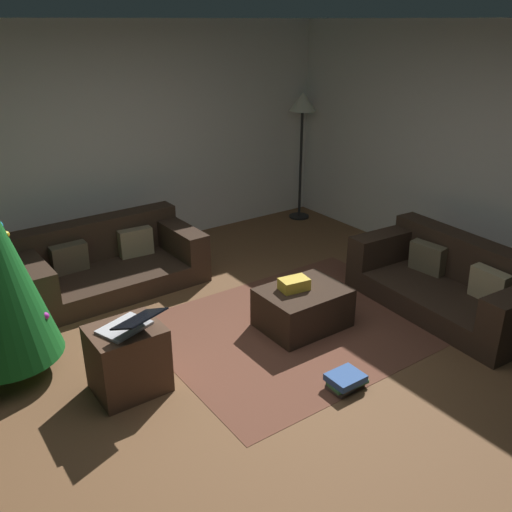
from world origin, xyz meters
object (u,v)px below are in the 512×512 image
object	(u,v)px
book_stack	(346,381)
corner_lamp	(302,112)
side_table	(128,359)
couch_left	(107,262)
gift_box	(294,284)
tv_remote	(293,289)
laptop	(130,324)
couch_right	(452,283)
ottoman	(303,308)

from	to	relation	value
book_stack	corner_lamp	size ratio (longest dim) A/B	0.18
side_table	book_stack	bearing A→B (deg)	-34.95
side_table	couch_left	bearing A→B (deg)	73.24
corner_lamp	gift_box	bearing A→B (deg)	-130.48
tv_remote	laptop	size ratio (longest dim) A/B	0.32
couch_right	gift_box	world-z (taller)	couch_right
side_table	laptop	bearing A→B (deg)	-70.40
couch_left	laptop	bearing A→B (deg)	73.11
tv_remote	couch_right	bearing A→B (deg)	-55.72
couch_left	ottoman	bearing A→B (deg)	119.79
tv_remote	laptop	xyz separation A→B (m)	(-1.56, -0.08, 0.20)
corner_lamp	laptop	bearing A→B (deg)	-146.08
ottoman	laptop	distance (m)	1.69
couch_left	book_stack	bearing A→B (deg)	104.79
ottoman	book_stack	bearing A→B (deg)	-109.60
couch_right	book_stack	world-z (taller)	couch_right
gift_box	laptop	xyz separation A→B (m)	(-1.57, -0.08, 0.16)
ottoman	book_stack	distance (m)	0.97
couch_left	side_table	distance (m)	1.90
couch_left	tv_remote	bearing A→B (deg)	118.56
laptop	book_stack	world-z (taller)	laptop
tv_remote	side_table	size ratio (longest dim) A/B	0.30
couch_right	ottoman	bearing A→B (deg)	72.24
ottoman	side_table	xyz separation A→B (m)	(-1.66, 0.03, 0.08)
couch_left	corner_lamp	distance (m)	3.28
couch_left	couch_right	size ratio (longest dim) A/B	0.98
couch_right	ottoman	world-z (taller)	couch_right
tv_remote	ottoman	bearing A→B (deg)	-65.58
couch_right	corner_lamp	bearing A→B (deg)	-5.98
ottoman	couch_left	bearing A→B (deg)	121.02
gift_box	book_stack	xyz separation A→B (m)	(-0.25, -0.95, -0.36)
tv_remote	book_stack	bearing A→B (deg)	-137.74
couch_right	ottoman	distance (m)	1.51
gift_box	tv_remote	distance (m)	0.04
couch_right	tv_remote	distance (m)	1.61
book_stack	corner_lamp	xyz separation A→B (m)	(2.22, 3.26, 1.40)
corner_lamp	couch_left	bearing A→B (deg)	-170.63
gift_box	couch_left	bearing A→B (deg)	120.08
couch_right	tv_remote	xyz separation A→B (m)	(-1.49, 0.60, 0.12)
gift_box	tv_remote	size ratio (longest dim) A/B	1.58
book_stack	corner_lamp	distance (m)	4.18
couch_left	ottoman	world-z (taller)	couch_left
couch_right	laptop	world-z (taller)	laptop
ottoman	corner_lamp	xyz separation A→B (m)	(1.89, 2.35, 1.28)
tv_remote	side_table	xyz separation A→B (m)	(-1.58, -0.02, -0.12)
side_table	corner_lamp	bearing A→B (deg)	33.09
couch_right	laptop	size ratio (longest dim) A/B	3.72
couch_right	corner_lamp	xyz separation A→B (m)	(0.49, 2.90, 1.21)
gift_box	laptop	distance (m)	1.58
ottoman	corner_lamp	distance (m)	3.28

